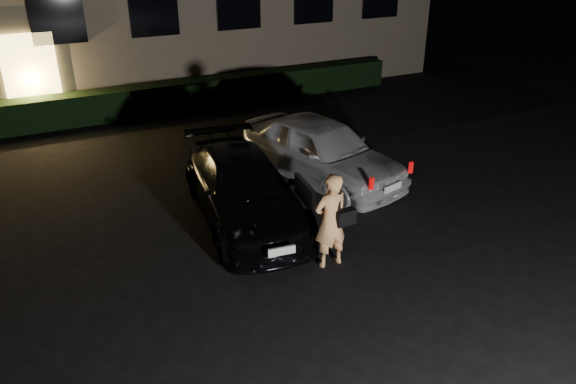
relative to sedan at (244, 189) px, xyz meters
name	(u,v)px	position (x,y,z in m)	size (l,w,h in m)	color
ground	(356,305)	(0.45, -3.25, -0.61)	(80.00, 80.00, 0.00)	black
hedge	(166,98)	(0.45, 7.25, -0.19)	(15.00, 0.70, 0.85)	black
sedan	(244,189)	(0.00, 0.00, 0.00)	(2.21, 4.42, 1.23)	black
hatch	(321,150)	(2.19, 0.92, 0.08)	(2.60, 4.37, 1.39)	silver
man	(331,220)	(0.66, -2.11, 0.21)	(0.69, 0.42, 1.64)	#F1A764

